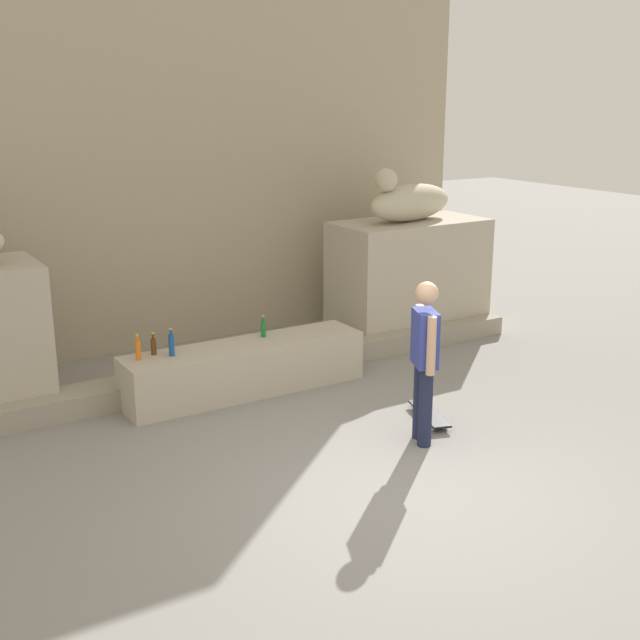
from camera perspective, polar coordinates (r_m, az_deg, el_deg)
ground_plane at (r=7.41m, az=5.39°, el=-11.99°), size 40.00×40.00×0.00m
facade_wall at (r=11.43m, az=-11.38°, el=11.83°), size 9.56×0.60×5.44m
pedestal_right at (r=11.92m, az=6.21°, el=2.99°), size 2.23×1.10×1.66m
statue_reclining_right at (r=11.70m, az=6.26°, el=8.29°), size 1.69×0.91×0.78m
ledge_block at (r=9.63m, az=-5.27°, el=-3.37°), size 2.92×0.66×0.60m
skater at (r=8.11m, az=7.33°, el=-2.48°), size 0.33×0.50×1.67m
skateboard at (r=8.97m, az=7.67°, el=-6.52°), size 0.44×0.82×0.08m
bottle_orange at (r=9.13m, az=-12.63°, el=-2.01°), size 0.06×0.06×0.29m
bottle_blue at (r=9.18m, az=-10.37°, el=-1.70°), size 0.06×0.06×0.32m
bottle_green at (r=9.76m, az=-3.99°, el=-0.59°), size 0.06×0.06×0.27m
bottle_brown at (r=9.27m, az=-11.59°, el=-1.79°), size 0.06×0.06×0.26m
stair_step at (r=10.03m, az=-6.31°, el=-3.63°), size 8.56×0.50×0.26m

